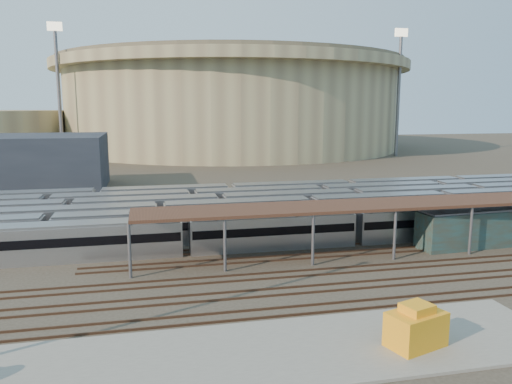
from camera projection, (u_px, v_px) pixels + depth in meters
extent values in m
plane|color=#383026|center=(221.00, 276.00, 45.18)|extent=(420.00, 420.00, 0.00)
cube|color=gray|center=(175.00, 363.00, 29.67)|extent=(50.00, 9.00, 0.20)
cube|color=#B7B7BC|center=(186.00, 236.00, 52.04)|extent=(112.00, 2.90, 3.60)
cube|color=#B7B7BC|center=(223.00, 225.00, 57.05)|extent=(112.00, 2.90, 3.60)
cube|color=#B7B7BC|center=(161.00, 220.00, 59.64)|extent=(112.00, 2.90, 3.60)
cube|color=#B7B7BC|center=(221.00, 210.00, 65.34)|extent=(112.00, 2.90, 3.60)
cube|color=#B7B7BC|center=(192.00, 205.00, 68.69)|extent=(112.00, 2.90, 3.60)
cube|color=#B7B7BC|center=(230.00, 198.00, 73.99)|extent=(112.00, 2.90, 3.60)
cylinder|color=slate|center=(130.00, 251.00, 44.32)|extent=(0.30, 0.30, 5.00)
cylinder|color=slate|center=(131.00, 236.00, 49.52)|extent=(0.30, 0.30, 5.00)
cylinder|color=slate|center=(225.00, 245.00, 46.13)|extent=(0.30, 0.30, 5.00)
cylinder|color=slate|center=(217.00, 231.00, 51.33)|extent=(0.30, 0.30, 5.00)
cylinder|color=slate|center=(313.00, 240.00, 47.94)|extent=(0.30, 0.30, 5.00)
cylinder|color=slate|center=(297.00, 227.00, 53.14)|extent=(0.30, 0.30, 5.00)
cylinder|color=slate|center=(395.00, 235.00, 49.75)|extent=(0.30, 0.30, 5.00)
cylinder|color=slate|center=(371.00, 223.00, 54.95)|extent=(0.30, 0.30, 5.00)
cylinder|color=slate|center=(471.00, 231.00, 51.56)|extent=(0.30, 0.30, 5.00)
cylinder|color=slate|center=(441.00, 219.00, 56.76)|extent=(0.30, 0.30, 5.00)
cylinder|color=slate|center=(506.00, 216.00, 58.57)|extent=(0.30, 0.30, 5.00)
cube|color=#362216|center=(421.00, 203.00, 52.81)|extent=(60.00, 6.00, 0.30)
cube|color=#4C3323|center=(224.00, 282.00, 43.48)|extent=(170.00, 0.12, 0.18)
cube|color=#4C3323|center=(222.00, 276.00, 44.92)|extent=(170.00, 0.12, 0.18)
cube|color=#4C3323|center=(232.00, 299.00, 39.63)|extent=(170.00, 0.12, 0.18)
cube|color=#4C3323|center=(229.00, 292.00, 41.07)|extent=(170.00, 0.12, 0.18)
cube|color=#4C3323|center=(241.00, 320.00, 35.78)|extent=(170.00, 0.12, 0.18)
cube|color=#4C3323|center=(237.00, 311.00, 37.22)|extent=(170.00, 0.12, 0.18)
cylinder|color=tan|center=(232.00, 110.00, 182.87)|extent=(116.00, 116.00, 28.00)
cylinder|color=tan|center=(232.00, 67.00, 180.25)|extent=(124.00, 124.00, 3.00)
cylinder|color=brown|center=(232.00, 60.00, 179.87)|extent=(120.00, 120.00, 1.50)
cylinder|color=slate|center=(59.00, 97.00, 141.70)|extent=(1.00, 1.00, 36.00)
cube|color=#FFF2CC|center=(55.00, 26.00, 138.46)|extent=(4.00, 0.60, 2.40)
cylinder|color=slate|center=(398.00, 97.00, 153.19)|extent=(1.00, 1.00, 36.00)
cube|color=#FFF2CC|center=(401.00, 32.00, 149.95)|extent=(4.00, 0.60, 2.40)
cylinder|color=slate|center=(135.00, 99.00, 194.06)|extent=(1.00, 1.00, 36.00)
cube|color=#FFF2CC|center=(133.00, 48.00, 190.82)|extent=(4.00, 0.60, 2.40)
cube|color=#1F4B4F|center=(490.00, 227.00, 55.16)|extent=(17.22, 4.40, 3.98)
cube|color=orange|center=(416.00, 329.00, 31.46)|extent=(4.08, 3.21, 2.23)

